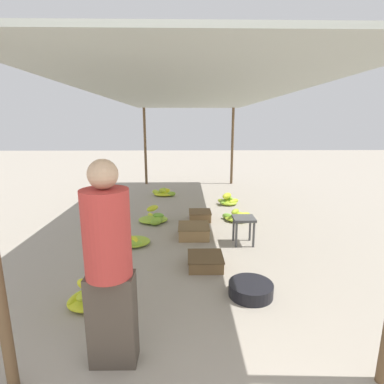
% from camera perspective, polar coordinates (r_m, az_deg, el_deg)
% --- Properties ---
extents(canopy_post_back_left, '(0.08, 0.08, 2.36)m').
position_cam_1_polar(canopy_post_back_left, '(9.53, -8.90, 8.51)').
color(canopy_post_back_left, brown).
rests_on(canopy_post_back_left, ground).
extents(canopy_post_back_right, '(0.08, 0.08, 2.36)m').
position_cam_1_polar(canopy_post_back_right, '(9.56, 7.68, 8.56)').
color(canopy_post_back_right, brown).
rests_on(canopy_post_back_right, ground).
extents(canopy_tarp, '(3.12, 7.98, 0.04)m').
position_cam_1_polar(canopy_tarp, '(5.65, -0.21, 17.88)').
color(canopy_tarp, '#9EA399').
rests_on(canopy_tarp, canopy_post_front_left).
extents(vendor_foreground, '(0.37, 0.35, 1.65)m').
position_cam_1_polar(vendor_foreground, '(2.40, -15.56, -13.10)').
color(vendor_foreground, '#4C4238').
rests_on(vendor_foreground, ground).
extents(stool, '(0.34, 0.34, 0.45)m').
position_cam_1_polar(stool, '(4.84, 9.83, -5.77)').
color(stool, '#4C4C4C').
rests_on(stool, ground).
extents(basin_black, '(0.50, 0.50, 0.15)m').
position_cam_1_polar(basin_black, '(3.60, 11.13, -17.72)').
color(basin_black, black).
rests_on(basin_black, ground).
extents(banana_pile_left_0, '(0.46, 0.40, 0.30)m').
position_cam_1_polar(banana_pile_left_0, '(3.54, -19.03, -18.07)').
color(banana_pile_left_0, '#BCD02A').
rests_on(banana_pile_left_0, ground).
extents(banana_pile_left_1, '(0.57, 0.72, 0.33)m').
position_cam_1_polar(banana_pile_left_1, '(5.92, -7.30, -4.93)').
color(banana_pile_left_1, '#84B934').
rests_on(banana_pile_left_1, ground).
extents(banana_pile_left_2, '(0.60, 0.50, 0.19)m').
position_cam_1_polar(banana_pile_left_2, '(4.91, -11.86, -9.22)').
color(banana_pile_left_2, yellow).
rests_on(banana_pile_left_2, ground).
extents(banana_pile_left_3, '(0.69, 0.48, 0.22)m').
position_cam_1_polar(banana_pile_left_3, '(8.06, -5.51, -0.11)').
color(banana_pile_left_3, '#8DBD33').
rests_on(banana_pile_left_3, ground).
extents(banana_pile_right_0, '(0.57, 0.42, 0.29)m').
position_cam_1_polar(banana_pile_right_0, '(7.16, 6.83, -1.63)').
color(banana_pile_right_0, '#BDD02A').
rests_on(banana_pile_right_0, ground).
extents(banana_pile_right_1, '(0.63, 0.49, 0.25)m').
position_cam_1_polar(banana_pile_right_1, '(6.05, 8.56, -4.66)').
color(banana_pile_right_1, '#76B437').
rests_on(banana_pile_right_1, ground).
extents(crate_near, '(0.44, 0.44, 0.18)m').
position_cam_1_polar(crate_near, '(6.01, 1.52, -4.50)').
color(crate_near, olive).
rests_on(crate_near, ground).
extents(crate_mid, '(0.47, 0.47, 0.17)m').
position_cam_1_polar(crate_mid, '(4.13, 2.55, -13.04)').
color(crate_mid, brown).
rests_on(crate_mid, ground).
extents(crate_far, '(0.52, 0.52, 0.21)m').
position_cam_1_polar(crate_far, '(5.13, 0.33, -7.44)').
color(crate_far, '#9E7A4C').
rests_on(crate_far, ground).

